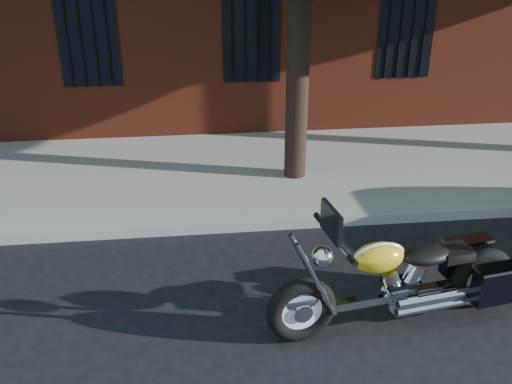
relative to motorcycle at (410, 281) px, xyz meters
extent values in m
plane|color=black|center=(-1.10, 0.88, -0.52)|extent=(120.00, 120.00, 0.00)
cube|color=gray|center=(-1.10, 2.26, -0.45)|extent=(40.00, 0.16, 0.15)
cube|color=gray|center=(-1.10, 4.14, -0.45)|extent=(40.00, 3.60, 0.15)
cube|color=black|center=(-1.10, 5.99, 1.68)|extent=(1.10, 0.14, 2.00)
cylinder|color=black|center=(-1.10, 5.91, 1.68)|extent=(0.04, 0.04, 2.00)
cylinder|color=black|center=(-0.60, 3.78, 1.98)|extent=(0.36, 0.36, 5.00)
torus|color=black|center=(-1.22, -0.19, -0.14)|extent=(0.78, 0.29, 0.77)
torus|color=black|center=(0.92, 0.16, -0.14)|extent=(0.78, 0.29, 0.77)
cylinder|color=white|center=(-1.22, -0.19, -0.14)|extent=(0.57, 0.16, 0.57)
cylinder|color=white|center=(0.92, 0.16, -0.14)|extent=(0.57, 0.16, 0.57)
ellipsoid|color=white|center=(-1.22, -0.19, -0.02)|extent=(0.42, 0.21, 0.22)
ellipsoid|color=yellow|center=(0.92, 0.16, 0.00)|extent=(0.42, 0.22, 0.22)
cube|color=white|center=(-0.15, -0.02, -0.16)|extent=(1.71, 0.39, 0.09)
cylinder|color=white|center=(-0.10, -0.01, -0.18)|extent=(0.39, 0.26, 0.37)
cylinder|color=white|center=(0.50, -0.12, -0.17)|extent=(1.43, 0.33, 0.10)
ellipsoid|color=yellow|center=(-0.40, -0.06, 0.37)|extent=(0.61, 0.41, 0.33)
ellipsoid|color=black|center=(0.16, 0.03, 0.30)|extent=(0.60, 0.41, 0.18)
cube|color=black|center=(0.83, 0.44, -0.01)|extent=(0.57, 0.27, 0.43)
cube|color=black|center=(0.93, -0.14, -0.01)|extent=(0.57, 0.27, 0.43)
cylinder|color=white|center=(-0.91, -0.14, 0.69)|extent=(0.18, 0.89, 0.04)
sphere|color=white|center=(-1.02, -0.16, 0.48)|extent=(0.26, 0.26, 0.23)
cube|color=black|center=(-0.95, -0.15, 0.87)|extent=(0.12, 0.46, 0.32)
camera|label=1|loc=(-2.23, -4.92, 3.55)|focal=40.00mm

